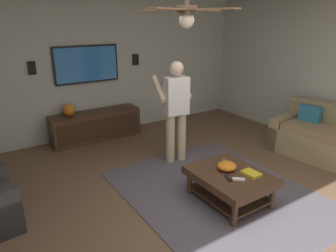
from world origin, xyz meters
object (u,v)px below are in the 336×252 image
remote_black (229,178)px  person_standing (176,106)px  coffee_table (230,180)px  tv (87,64)px  couch (334,142)px  remote_white (239,179)px  wall_speaker_left (136,60)px  ceiling_fan (187,13)px  media_console (96,126)px  remote_grey (225,162)px  book (251,173)px  wall_speaker_right (32,68)px  vase_round (69,110)px  bowl (227,166)px

remote_black → person_standing: bearing=13.4°
coffee_table → tv: 3.49m
couch → remote_white: bearing=-3.2°
wall_speaker_left → ceiling_fan: bearing=162.0°
couch → person_standing: bearing=-39.3°
media_console → remote_grey: bearing=15.8°
book → wall_speaker_right: 4.00m
coffee_table → media_console: size_ratio=0.59×
coffee_table → wall_speaker_left: wall_speaker_left is taller
remote_grey → ceiling_fan: size_ratio=0.13×
couch → coffee_table: bearing=-7.7°
wall_speaker_left → wall_speaker_right: size_ratio=1.00×
coffee_table → remote_white: bearing=166.5°
vase_round → remote_white: bearing=-161.6°
couch → remote_black: (-0.06, 2.43, 0.09)m
coffee_table → bowl: (0.09, -0.02, 0.16)m
tv → vase_round: size_ratio=5.58×
media_console → remote_black: 3.14m
couch → coffee_table: couch is taller
couch → book: 2.13m
remote_grey → ceiling_fan: bearing=-59.5°
remote_black → ceiling_fan: bearing=83.6°
person_standing → remote_white: 1.64m
media_console → bowl: bearing=12.8°
remote_grey → vase_round: (2.80, 1.26, 0.25)m
book → vase_round: vase_round is taller
media_console → remote_white: 3.25m
coffee_table → wall_speaker_right: size_ratio=4.55×
book → ceiling_fan: 2.06m
bowl → vase_round: vase_round is taller
coffee_table → remote_black: bearing=128.2°
couch → tv: tv is taller
person_standing → book: person_standing is taller
remote_white → remote_grey: bearing=108.4°
tv → remote_white: size_ratio=8.18×
remote_white → wall_speaker_left: wall_speaker_left is taller
remote_white → vase_round: bearing=150.2°
person_standing → remote_black: (-1.46, 0.22, -0.52)m
tv → remote_white: bearing=9.9°
remote_black → wall_speaker_right: (3.35, 1.48, 1.02)m
wall_speaker_left → remote_white: bearing=172.7°
tv → wall_speaker_left: (0.01, -1.04, 0.01)m
remote_white → book: (0.01, -0.23, 0.01)m
coffee_table → remote_white: 0.22m
remote_grey → vase_round: bearing=-130.9°
coffee_table → remote_black: 0.19m
couch → wall_speaker_right: wall_speaker_right is taller
media_console → wall_speaker_right: size_ratio=7.73×
tv → bowl: (-3.16, -0.66, -0.97)m
remote_black → ceiling_fan: ceiling_fan is taller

